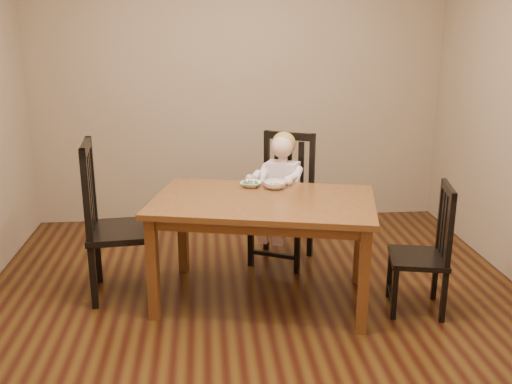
{
  "coord_description": "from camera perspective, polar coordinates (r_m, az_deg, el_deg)",
  "views": [
    {
      "loc": [
        -0.34,
        -3.56,
        1.91
      ],
      "look_at": [
        0.01,
        0.25,
        0.78
      ],
      "focal_mm": 40.0,
      "sensor_mm": 36.0,
      "label": 1
    }
  ],
  "objects": [
    {
      "name": "room",
      "position": [
        3.62,
        0.28,
        7.55
      ],
      "size": [
        4.01,
        4.01,
        2.71
      ],
      "color": "#452A0E",
      "rests_on": "ground"
    },
    {
      "name": "dining_table",
      "position": [
        3.95,
        0.73,
        -1.91
      ],
      "size": [
        1.68,
        1.23,
        0.76
      ],
      "rotation": [
        0.0,
        0.0,
        -0.23
      ],
      "color": "#512512",
      "rests_on": "room"
    },
    {
      "name": "chair_child",
      "position": [
        4.71,
        2.78,
        -0.91
      ],
      "size": [
        0.6,
        0.59,
        1.06
      ],
      "rotation": [
        0.0,
        0.0,
        2.69
      ],
      "color": "black",
      "rests_on": "room"
    },
    {
      "name": "chair_left",
      "position": [
        4.2,
        -14.12,
        -3.04
      ],
      "size": [
        0.51,
        0.53,
        1.14
      ],
      "rotation": [
        0.0,
        0.0,
        -1.47
      ],
      "color": "black",
      "rests_on": "room"
    },
    {
      "name": "chair_right",
      "position": [
        4.05,
        16.57,
        -5.72
      ],
      "size": [
        0.45,
        0.46,
        0.9
      ],
      "rotation": [
        0.0,
        0.0,
        1.35
      ],
      "color": "black",
      "rests_on": "room"
    },
    {
      "name": "toddler",
      "position": [
        4.62,
        2.59,
        0.67
      ],
      "size": [
        0.49,
        0.53,
        0.58
      ],
      "primitive_type": null,
      "rotation": [
        0.0,
        0.0,
        2.69
      ],
      "color": "white",
      "rests_on": "chair_child"
    },
    {
      "name": "bowl_peas",
      "position": [
        4.21,
        -0.5,
        0.79
      ],
      "size": [
        0.2,
        0.2,
        0.04
      ],
      "primitive_type": "imported",
      "rotation": [
        0.0,
        0.0,
        -0.37
      ],
      "color": "white",
      "rests_on": "dining_table"
    },
    {
      "name": "bowl_veg",
      "position": [
        4.17,
        1.9,
        0.72
      ],
      "size": [
        0.17,
        0.17,
        0.05
      ],
      "primitive_type": "imported",
      "rotation": [
        0.0,
        0.0,
        -0.03
      ],
      "color": "white",
      "rests_on": "dining_table"
    },
    {
      "name": "fork",
      "position": [
        4.19,
        -1.09,
        1.07
      ],
      "size": [
        0.06,
        0.13,
        0.05
      ],
      "rotation": [
        0.0,
        0.0,
        0.35
      ],
      "color": "silver",
      "rests_on": "bowl_peas"
    }
  ]
}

